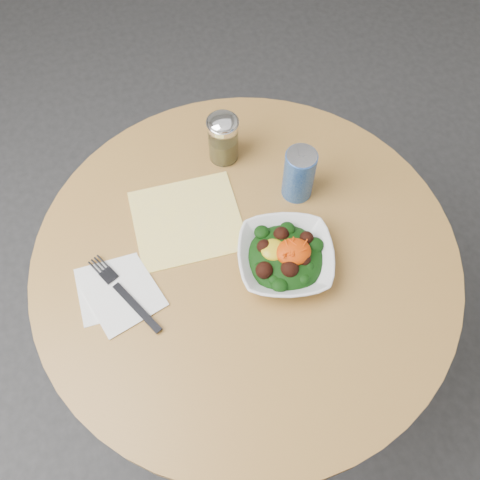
# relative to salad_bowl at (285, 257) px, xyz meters

# --- Properties ---
(ground) EXTENTS (6.00, 6.00, 0.00)m
(ground) POSITION_rel_salad_bowl_xyz_m (-0.07, 0.04, -0.78)
(ground) COLOR #2D2D2F
(ground) RESTS_ON ground
(table) EXTENTS (0.90, 0.90, 0.75)m
(table) POSITION_rel_salad_bowl_xyz_m (-0.07, 0.04, -0.22)
(table) COLOR black
(table) RESTS_ON ground
(cloth_napkin) EXTENTS (0.24, 0.22, 0.00)m
(cloth_napkin) POSITION_rel_salad_bowl_xyz_m (-0.17, 0.16, -0.03)
(cloth_napkin) COLOR yellow
(cloth_napkin) RESTS_ON table
(paper_napkins) EXTENTS (0.17, 0.17, 0.00)m
(paper_napkins) POSITION_rel_salad_bowl_xyz_m (-0.34, 0.03, -0.03)
(paper_napkins) COLOR white
(paper_napkins) RESTS_ON table
(salad_bowl) EXTENTS (0.24, 0.24, 0.07)m
(salad_bowl) POSITION_rel_salad_bowl_xyz_m (0.00, 0.00, 0.00)
(salad_bowl) COLOR white
(salad_bowl) RESTS_ON table
(fork) EXTENTS (0.12, 0.21, 0.00)m
(fork) POSITION_rel_salad_bowl_xyz_m (-0.33, 0.03, -0.02)
(fork) COLOR black
(fork) RESTS_ON table
(spice_shaker) EXTENTS (0.07, 0.07, 0.13)m
(spice_shaker) POSITION_rel_salad_bowl_xyz_m (-0.04, 0.31, 0.04)
(spice_shaker) COLOR silver
(spice_shaker) RESTS_ON table
(beverage_can) EXTENTS (0.07, 0.07, 0.13)m
(beverage_can) POSITION_rel_salad_bowl_xyz_m (0.09, 0.16, 0.04)
(beverage_can) COLOR #0D2F95
(beverage_can) RESTS_ON table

